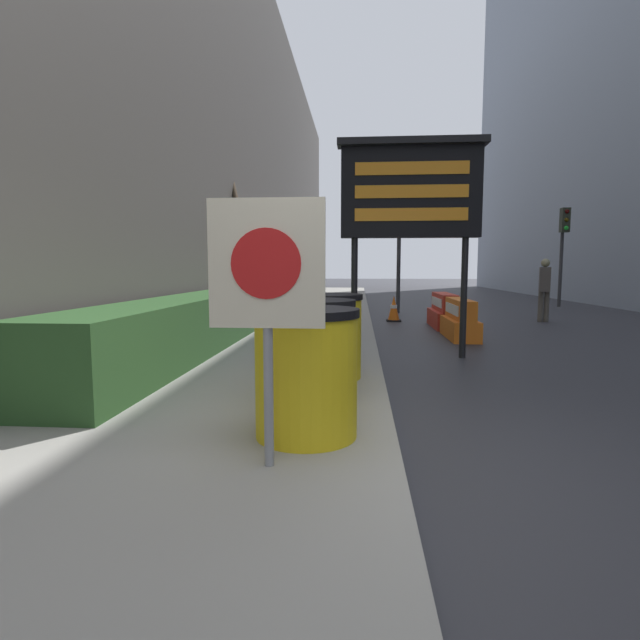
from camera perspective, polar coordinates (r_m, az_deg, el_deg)
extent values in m
plane|color=#2D2D33|center=(3.47, 9.33, -17.66)|extent=(120.00, 120.00, 0.00)
cube|color=gray|center=(3.70, -18.62, -15.09)|extent=(3.37, 56.00, 0.15)
cube|color=#4C4742|center=(13.99, -10.07, 22.92)|extent=(0.40, 50.40, 10.96)
cube|color=#284C23|center=(7.95, -13.71, -0.16)|extent=(0.90, 7.82, 0.81)
cylinder|color=#4C3D2D|center=(12.46, -7.12, 5.13)|extent=(0.27, 0.27, 2.11)
cylinder|color=#4C3D2D|center=(12.30, -9.22, 10.51)|extent=(0.58, 0.89, 0.73)
cylinder|color=#4C3D2D|center=(12.11, -6.54, 9.05)|extent=(0.77, 0.55, 1.02)
cylinder|color=#4C3D2D|center=(12.36, -9.33, 12.54)|extent=(0.63, 0.92, 1.50)
cylinder|color=#4C3D2D|center=(11.95, -5.08, 10.04)|extent=(0.85, 1.25, 0.98)
cylinder|color=yellow|center=(3.67, -1.59, -6.51)|extent=(0.74, 0.74, 0.88)
cylinder|color=black|center=(3.60, -1.61, 0.84)|extent=(0.77, 0.77, 0.06)
cylinder|color=yellow|center=(4.64, -0.72, -3.86)|extent=(0.74, 0.74, 0.88)
cylinder|color=black|center=(4.58, -0.73, 1.96)|extent=(0.77, 0.77, 0.06)
cylinder|color=yellow|center=(5.61, 0.92, -2.14)|extent=(0.74, 0.74, 0.88)
cylinder|color=black|center=(5.56, 0.93, 2.67)|extent=(0.77, 0.77, 0.06)
cylinder|color=gray|center=(3.10, -5.93, -5.30)|extent=(0.06, 0.06, 1.26)
cube|color=beige|center=(3.02, -6.13, 6.42)|extent=(0.71, 0.04, 0.77)
cylinder|color=red|center=(3.00, -6.21, 6.42)|extent=(0.42, 0.01, 0.42)
cylinder|color=black|center=(7.79, 3.93, 2.55)|extent=(0.10, 0.10, 1.85)
cylinder|color=black|center=(7.96, 16.11, 2.40)|extent=(0.10, 0.10, 1.85)
cube|color=black|center=(7.90, 10.30, 14.13)|extent=(2.10, 0.24, 1.35)
cube|color=black|center=(7.96, 10.46, 19.37)|extent=(2.22, 0.34, 0.10)
cube|color=orange|center=(7.83, 10.45, 16.71)|extent=(1.68, 0.02, 0.19)
cube|color=orange|center=(7.77, 10.40, 14.27)|extent=(1.68, 0.02, 0.19)
cube|color=orange|center=(7.73, 10.35, 11.79)|extent=(1.68, 0.02, 0.19)
cube|color=orange|center=(10.23, 15.68, -0.94)|extent=(0.51, 1.62, 0.39)
cube|color=orange|center=(10.19, 15.74, 1.23)|extent=(0.31, 1.62, 0.39)
cube|color=white|center=(10.16, 14.83, 1.24)|extent=(0.02, 1.29, 0.19)
cube|color=red|center=(12.02, 13.99, 0.14)|extent=(0.57, 1.73, 0.40)
cube|color=red|center=(11.99, 14.04, 2.02)|extent=(0.34, 1.73, 0.40)
cube|color=white|center=(11.96, 13.18, 2.03)|extent=(0.02, 1.38, 0.20)
cube|color=black|center=(13.13, 8.41, -0.05)|extent=(0.37, 0.37, 0.04)
cone|color=orange|center=(13.10, 8.43, 1.39)|extent=(0.30, 0.30, 0.62)
cylinder|color=white|center=(13.10, 8.43, 1.53)|extent=(0.17, 0.17, 0.09)
cylinder|color=#2D2D30|center=(15.63, 8.99, 7.25)|extent=(0.12, 0.12, 3.50)
cube|color=#23281E|center=(15.56, 9.12, 12.16)|extent=(0.28, 0.28, 0.84)
sphere|color=#360605|center=(15.45, 9.18, 13.25)|extent=(0.15, 0.15, 0.15)
sphere|color=gold|center=(15.41, 9.16, 12.22)|extent=(0.15, 0.15, 0.15)
sphere|color=black|center=(15.39, 9.14, 11.18)|extent=(0.15, 0.15, 0.15)
cylinder|color=#2D2D30|center=(19.74, 25.85, 6.39)|extent=(0.12, 0.12, 3.46)
cube|color=#23281E|center=(19.66, 26.19, 10.21)|extent=(0.28, 0.28, 0.84)
sphere|color=#360605|center=(19.54, 26.40, 11.05)|extent=(0.15, 0.15, 0.15)
sphere|color=#392C06|center=(19.52, 26.36, 10.24)|extent=(0.15, 0.15, 0.15)
sphere|color=green|center=(19.50, 26.32, 9.42)|extent=(0.15, 0.15, 0.15)
cylinder|color=#514C42|center=(14.01, 23.89, 1.40)|extent=(0.13, 0.13, 0.78)
cylinder|color=#514C42|center=(14.06, 24.46, 1.39)|extent=(0.13, 0.13, 0.78)
cube|color=#47423D|center=(14.01, 24.30, 4.26)|extent=(0.36, 0.48, 0.62)
sphere|color=gray|center=(14.00, 24.37, 5.97)|extent=(0.22, 0.22, 0.22)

